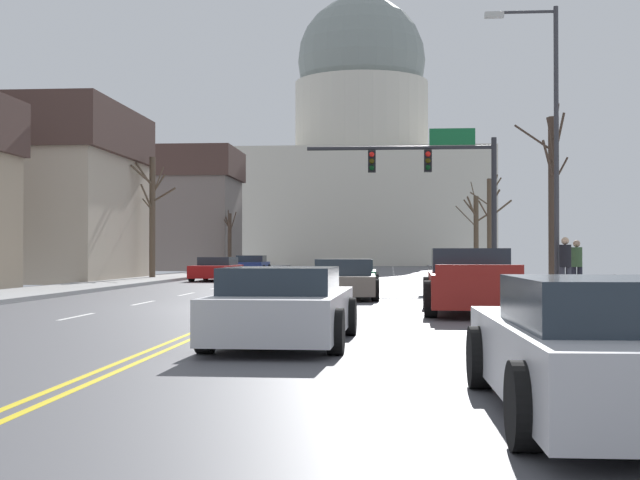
# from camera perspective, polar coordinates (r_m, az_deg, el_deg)

# --- Properties ---
(ground) EXTENTS (20.00, 180.00, 0.20)m
(ground) POSITION_cam_1_polar(r_m,az_deg,el_deg) (22.41, -3.98, -4.33)
(ground) COLOR #515156
(signal_gantry) EXTENTS (7.91, 0.41, 6.44)m
(signal_gantry) POSITION_cam_1_polar(r_m,az_deg,el_deg) (37.39, 7.68, 4.28)
(signal_gantry) COLOR #28282D
(signal_gantry) RESTS_ON ground
(street_lamp_right) EXTENTS (2.15, 0.24, 8.54)m
(street_lamp_right) POSITION_cam_1_polar(r_m,az_deg,el_deg) (27.22, 14.42, 7.11)
(street_lamp_right) COLOR #333338
(street_lamp_right) RESTS_ON ground
(capitol_building) EXTENTS (28.19, 19.40, 32.67)m
(capitol_building) POSITION_cam_1_polar(r_m,az_deg,el_deg) (100.58, 2.68, 5.35)
(capitol_building) COLOR beige
(capitol_building) RESTS_ON ground
(sedan_near_00) EXTENTS (2.04, 4.47, 1.13)m
(sedan_near_00) POSITION_cam_1_polar(r_m,az_deg,el_deg) (33.27, 2.09, -2.30)
(sedan_near_00) COLOR #1E7247
(sedan_near_00) RESTS_ON ground
(sedan_near_01) EXTENTS (2.17, 4.33, 1.20)m
(sedan_near_01) POSITION_cam_1_polar(r_m,az_deg,el_deg) (26.70, 1.56, -2.60)
(sedan_near_01) COLOR #6B6056
(sedan_near_01) RESTS_ON ground
(pickup_truck_near_02) EXTENTS (2.32, 5.35, 1.50)m
(pickup_truck_near_02) POSITION_cam_1_polar(r_m,az_deg,el_deg) (20.94, 9.70, -2.76)
(pickup_truck_near_02) COLOR maroon
(pickup_truck_near_02) RESTS_ON ground
(sedan_near_03) EXTENTS (2.10, 4.61, 1.18)m
(sedan_near_03) POSITION_cam_1_polar(r_m,az_deg,el_deg) (13.57, -2.34, -4.36)
(sedan_near_03) COLOR silver
(sedan_near_03) RESTS_ON ground
(sedan_near_04) EXTENTS (2.04, 4.69, 1.19)m
(sedan_near_04) POSITION_cam_1_polar(r_m,az_deg,el_deg) (7.96, 17.86, -6.75)
(sedan_near_04) COLOR silver
(sedan_near_04) RESTS_ON ground
(sedan_oncoming_00) EXTENTS (2.14, 4.53, 1.17)m
(sedan_oncoming_00) POSITION_cam_1_polar(r_m,az_deg,el_deg) (44.20, -6.65, -1.89)
(sedan_oncoming_00) COLOR #B71414
(sedan_oncoming_00) RESTS_ON ground
(sedan_oncoming_01) EXTENTS (2.18, 4.68, 1.21)m
(sedan_oncoming_01) POSITION_cam_1_polar(r_m,az_deg,el_deg) (55.26, -4.46, -1.65)
(sedan_oncoming_01) COLOR navy
(sedan_oncoming_01) RESTS_ON ground
(flank_building_00) EXTENTS (10.69, 7.08, 7.81)m
(flank_building_00) POSITION_cam_1_polar(r_m,az_deg,el_deg) (55.36, -17.36, 1.88)
(flank_building_00) COLOR #8C6656
(flank_building_00) RESTS_ON ground
(flank_building_01) EXTENTS (14.48, 7.92, 9.53)m
(flank_building_01) POSITION_cam_1_polar(r_m,az_deg,el_deg) (71.45, -11.05, 1.97)
(flank_building_01) COLOR slate
(flank_building_01) RESTS_ON ground
(bare_tree_00) EXTENTS (1.78, 2.10, 6.01)m
(bare_tree_00) POSITION_cam_1_polar(r_m,az_deg,el_deg) (30.14, 14.79, 2.60)
(bare_tree_00) COLOR #423328
(bare_tree_00) RESTS_ON ground
(bare_tree_01) EXTENTS (1.82, 2.27, 4.51)m
(bare_tree_01) POSITION_cam_1_polar(r_m,az_deg,el_deg) (65.69, -5.85, 0.14)
(bare_tree_01) COLOR #423328
(bare_tree_01) RESTS_ON ground
(bare_tree_02) EXTENTS (2.46, 1.29, 5.80)m
(bare_tree_02) POSITION_cam_1_polar(r_m,az_deg,el_deg) (51.39, 10.87, 1.18)
(bare_tree_02) COLOR #4C3D2D
(bare_tree_02) RESTS_ON ground
(bare_tree_03) EXTENTS (2.23, 2.34, 6.13)m
(bare_tree_03) POSITION_cam_1_polar(r_m,az_deg,el_deg) (45.94, -10.74, 1.74)
(bare_tree_03) COLOR brown
(bare_tree_03) RESTS_ON ground
(bare_tree_04) EXTENTS (2.63, 2.18, 5.86)m
(bare_tree_04) POSITION_cam_1_polar(r_m,az_deg,el_deg) (59.14, 9.98, 0.62)
(bare_tree_04) COLOR #4C3D2D
(bare_tree_04) RESTS_ON ground
(pedestrian_00) EXTENTS (0.35, 0.34, 1.71)m
(pedestrian_00) POSITION_cam_1_polar(r_m,az_deg,el_deg) (26.70, 15.49, -1.44)
(pedestrian_00) COLOR #33333D
(pedestrian_00) RESTS_ON ground
(pedestrian_01) EXTENTS (0.35, 0.34, 1.64)m
(pedestrian_01) POSITION_cam_1_polar(r_m,az_deg,el_deg) (28.71, 16.18, -1.47)
(pedestrian_01) COLOR black
(pedestrian_01) RESTS_ON ground
(bicycle_parked) EXTENTS (0.12, 1.77, 0.85)m
(bicycle_parked) POSITION_cam_1_polar(r_m,az_deg,el_deg) (18.99, 18.46, -3.52)
(bicycle_parked) COLOR black
(bicycle_parked) RESTS_ON ground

